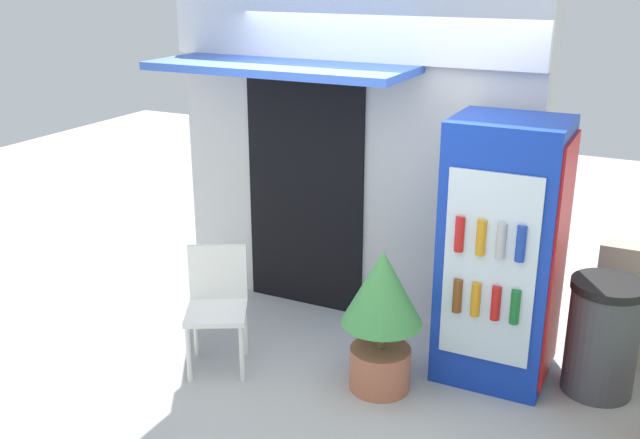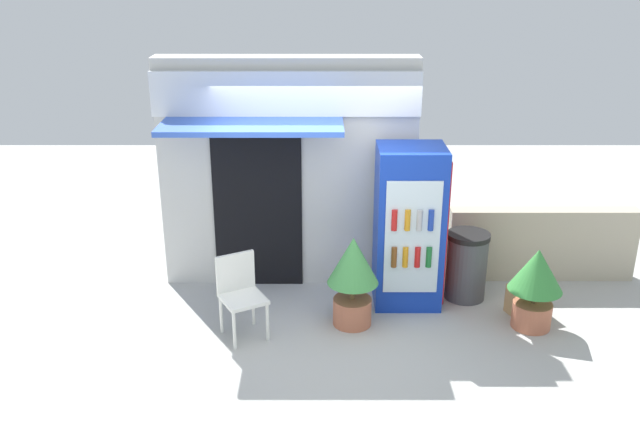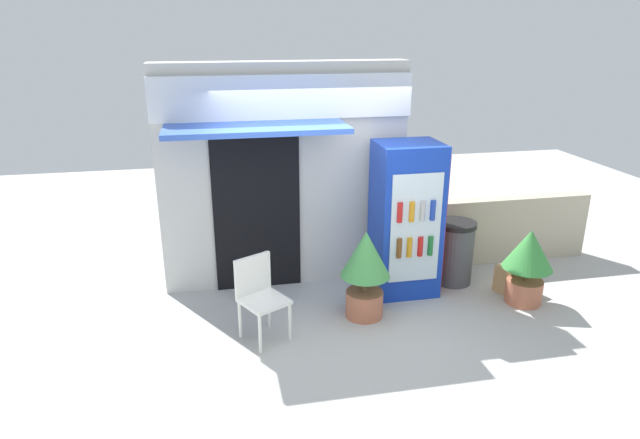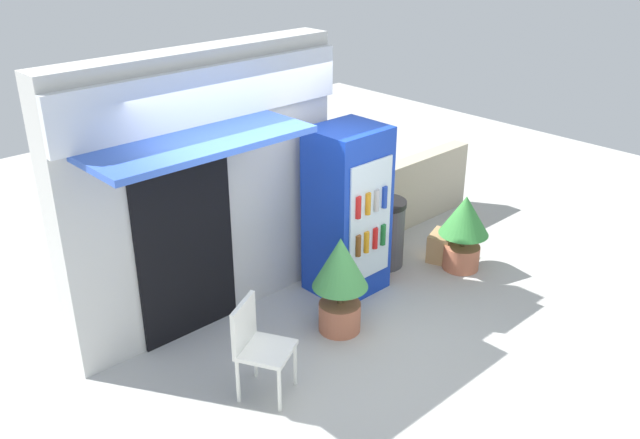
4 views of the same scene
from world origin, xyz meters
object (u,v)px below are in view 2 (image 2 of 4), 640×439
object	(u,v)px
potted_plant_near_shop	(352,274)
trash_bin	(466,265)
drink_cooler	(409,227)
plastic_chair	(239,290)
potted_plant_curbside	(535,281)
cardboard_box	(525,299)

from	to	relation	value
potted_plant_near_shop	trash_bin	world-z (taller)	potted_plant_near_shop
drink_cooler	plastic_chair	world-z (taller)	drink_cooler
potted_plant_near_shop	potted_plant_curbside	world-z (taller)	potted_plant_near_shop
cardboard_box	plastic_chair	bearing A→B (deg)	-172.18
plastic_chair	cardboard_box	xyz separation A→B (m)	(3.22, 0.44, -0.35)
drink_cooler	potted_plant_near_shop	xyz separation A→B (m)	(-0.67, -0.56, -0.33)
trash_bin	cardboard_box	distance (m)	0.78
drink_cooler	trash_bin	distance (m)	0.89
potted_plant_curbside	trash_bin	xyz separation A→B (m)	(-0.60, 0.71, -0.14)
potted_plant_curbside	trash_bin	distance (m)	0.94
drink_cooler	potted_plant_curbside	bearing A→B (deg)	-25.30
potted_plant_near_shop	trash_bin	xyz separation A→B (m)	(1.39, 0.65, -0.20)
plastic_chair	drink_cooler	bearing A→B (deg)	21.87
plastic_chair	potted_plant_curbside	bearing A→B (deg)	2.41
potted_plant_near_shop	drink_cooler	bearing A→B (deg)	39.84
drink_cooler	potted_plant_near_shop	size ratio (longest dim) A/B	1.82
potted_plant_curbside	cardboard_box	world-z (taller)	potted_plant_curbside
drink_cooler	cardboard_box	xyz separation A→B (m)	(1.33, -0.32, -0.77)
drink_cooler	plastic_chair	xyz separation A→B (m)	(-1.89, -0.76, -0.42)
potted_plant_near_shop	plastic_chair	bearing A→B (deg)	-170.71
potted_plant_near_shop	trash_bin	bearing A→B (deg)	24.99
plastic_chair	potted_plant_near_shop	distance (m)	1.24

